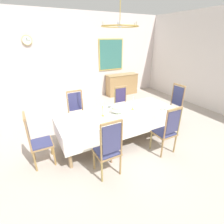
% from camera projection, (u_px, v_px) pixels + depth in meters
% --- Properties ---
extents(ground, '(7.74, 6.70, 0.04)m').
position_uv_depth(ground, '(116.00, 139.00, 4.35)').
color(ground, '#ACA197').
extents(back_wall, '(7.74, 0.08, 3.27)m').
position_uv_depth(back_wall, '(73.00, 59.00, 6.40)').
color(back_wall, silver).
rests_on(back_wall, ground).
extents(right_wall, '(0.08, 6.70, 3.27)m').
position_uv_depth(right_wall, '(223.00, 63.00, 5.36)').
color(right_wall, silver).
rests_on(right_wall, ground).
extents(dining_table, '(2.84, 1.02, 0.76)m').
position_uv_depth(dining_table, '(118.00, 115.00, 3.99)').
color(dining_table, '#9F8056').
rests_on(dining_table, ground).
extents(tablecloth, '(2.86, 1.04, 0.41)m').
position_uv_depth(tablecloth, '(118.00, 117.00, 4.00)').
color(tablecloth, white).
rests_on(tablecloth, dining_table).
extents(chair_south_a, '(0.44, 0.42, 1.18)m').
position_uv_depth(chair_south_a, '(109.00, 148.00, 2.97)').
color(chair_south_a, '#9C7E47').
rests_on(chair_south_a, ground).
extents(chair_north_a, '(0.44, 0.42, 1.14)m').
position_uv_depth(chair_north_a, '(77.00, 112.00, 4.46)').
color(chair_north_a, '#AA7352').
rests_on(chair_north_a, ground).
extents(chair_south_b, '(0.44, 0.42, 1.13)m').
position_uv_depth(chair_south_b, '(167.00, 130.00, 3.59)').
color(chair_south_b, '#97854D').
rests_on(chair_south_b, ground).
extents(chair_north_b, '(0.44, 0.42, 1.06)m').
position_uv_depth(chair_north_b, '(122.00, 104.00, 5.07)').
color(chair_north_b, '#A17555').
rests_on(chair_north_b, ground).
extents(chair_head_west, '(0.42, 0.44, 1.13)m').
position_uv_depth(chair_head_west, '(37.00, 140.00, 3.25)').
color(chair_head_west, '#A78649').
rests_on(chair_head_west, ground).
extents(chair_head_east, '(0.42, 0.44, 1.20)m').
position_uv_depth(chair_head_east, '(173.00, 106.00, 4.81)').
color(chair_head_east, '#A07F55').
rests_on(chair_head_east, ground).
extents(soup_tureen, '(0.31, 0.31, 0.24)m').
position_uv_depth(soup_tureen, '(117.00, 108.00, 3.90)').
color(soup_tureen, white).
rests_on(soup_tureen, tablecloth).
extents(candlestick_west, '(0.07, 0.07, 0.35)m').
position_uv_depth(candlestick_west, '(103.00, 111.00, 3.72)').
color(candlestick_west, gold).
rests_on(candlestick_west, tablecloth).
extents(candlestick_east, '(0.07, 0.07, 0.34)m').
position_uv_depth(candlestick_east, '(133.00, 104.00, 4.08)').
color(candlestick_east, gold).
rests_on(candlestick_east, tablecloth).
extents(bowl_near_left, '(0.19, 0.19, 0.04)m').
position_uv_depth(bowl_near_left, '(119.00, 104.00, 4.37)').
color(bowl_near_left, white).
rests_on(bowl_near_left, tablecloth).
extents(bowl_near_right, '(0.16, 0.16, 0.04)m').
position_uv_depth(bowl_near_right, '(163.00, 110.00, 4.07)').
color(bowl_near_right, white).
rests_on(bowl_near_right, tablecloth).
extents(bowl_far_left, '(0.14, 0.14, 0.03)m').
position_uv_depth(bowl_far_left, '(109.00, 107.00, 4.21)').
color(bowl_far_left, white).
rests_on(bowl_far_left, tablecloth).
extents(spoon_primary, '(0.04, 0.18, 0.01)m').
position_uv_depth(spoon_primary, '(123.00, 104.00, 4.46)').
color(spoon_primary, gold).
rests_on(spoon_primary, tablecloth).
extents(spoon_secondary, '(0.05, 0.18, 0.01)m').
position_uv_depth(spoon_secondary, '(165.00, 109.00, 4.14)').
color(spoon_secondary, gold).
rests_on(spoon_secondary, tablecloth).
extents(sideboard, '(1.44, 0.48, 0.90)m').
position_uv_depth(sideboard, '(122.00, 84.00, 7.50)').
color(sideboard, '#A07C4C').
rests_on(sideboard, ground).
extents(mounted_clock, '(0.31, 0.06, 0.31)m').
position_uv_depth(mounted_clock, '(27.00, 40.00, 5.43)').
color(mounted_clock, '#D1B251').
extents(framed_painting, '(1.11, 0.05, 1.24)m').
position_uv_depth(framed_painting, '(111.00, 55.00, 7.01)').
color(framed_painting, '#D1B251').
extents(chandelier, '(0.74, 0.73, 0.66)m').
position_uv_depth(chandelier, '(120.00, 26.00, 3.21)').
color(chandelier, gold).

